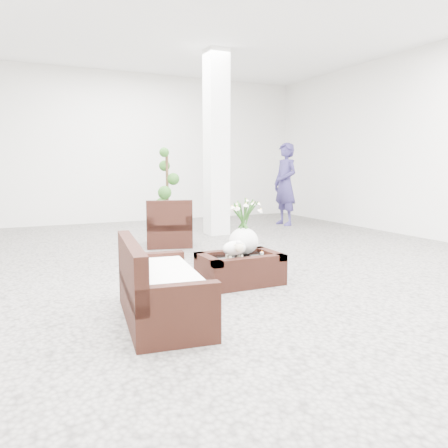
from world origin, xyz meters
name	(u,v)px	position (x,y,z in m)	size (l,w,h in m)	color
ground	(221,271)	(0.00, 0.00, 0.00)	(11.00, 11.00, 0.00)	gray
column	(216,144)	(1.20, 2.80, 1.75)	(0.40, 0.40, 3.50)	white
coffee_table	(240,270)	(-0.05, -0.64, 0.16)	(0.90, 0.60, 0.31)	black
sheep_figurine	(234,250)	(-0.17, -0.74, 0.42)	(0.28, 0.23, 0.21)	white
planter_narcissus	(244,220)	(0.05, -0.54, 0.71)	(0.44, 0.44, 0.80)	white
tealight	(262,253)	(0.25, -0.62, 0.33)	(0.04, 0.04, 0.03)	white
armchair	(169,222)	(-0.04, 2.01, 0.39)	(0.74, 0.71, 0.79)	black
loveseat	(163,280)	(-1.21, -1.42, 0.36)	(1.33, 0.64, 0.71)	black
topiary	(167,193)	(0.29, 3.09, 0.82)	(0.44, 0.44, 1.64)	#234C18
shopper	(285,184)	(3.15, 3.37, 0.92)	(0.67, 0.44, 1.85)	navy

